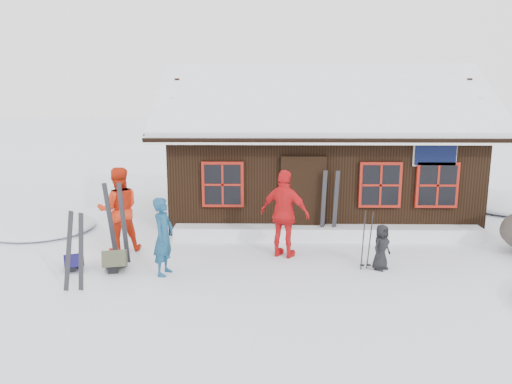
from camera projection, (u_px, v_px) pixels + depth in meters
ground at (267, 271)px, 10.25m from camera, size 120.00×120.00×0.00m
mountain_hut at (317, 161)px, 14.79m from camera, size 8.90×6.09×4.42m
snow_drift at (327, 232)px, 12.39m from camera, size 7.60×0.60×0.35m
snow_mounds at (335, 244)px, 12.05m from camera, size 20.60×13.20×0.48m
skier_teal at (163, 236)px, 9.92m from camera, size 0.50×0.65×1.58m
skier_orange_left at (119, 209)px, 11.38m from camera, size 1.14×1.02×1.95m
skier_orange_right at (285, 214)px, 10.95m from camera, size 1.24×0.93×1.96m
skier_crouched at (381, 247)px, 10.25m from camera, size 0.55×0.54×0.96m
ski_pair_left at (75, 253)px, 9.09m from camera, size 0.52×0.19×1.56m
ski_pair_mid at (117, 224)px, 10.67m from camera, size 0.55×0.16×1.78m
ski_pair_right at (329, 207)px, 12.21m from camera, size 0.46×0.07×1.79m
ski_poles at (366, 241)px, 10.25m from camera, size 0.23×0.11×1.28m
backpack_blue at (74, 264)px, 10.27m from camera, size 0.55×0.61×0.27m
backpack_olive at (115, 262)px, 10.25m from camera, size 0.59×0.70×0.34m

